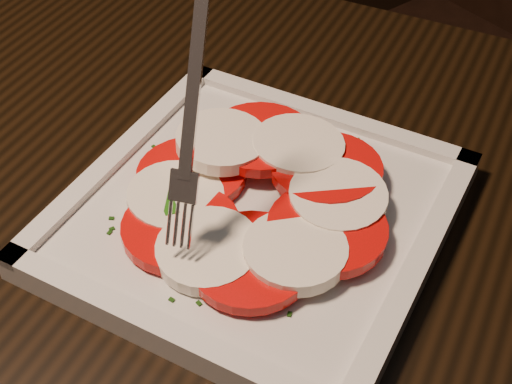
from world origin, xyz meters
name	(u,v)px	position (x,y,z in m)	size (l,w,h in m)	color
table	(106,359)	(0.14, 0.28, 0.65)	(1.26, 0.90, 0.75)	black
chair	(503,24)	(0.22, 1.10, 0.53)	(0.55, 0.55, 0.93)	black
plate	(256,216)	(0.21, 0.37, 0.76)	(0.24, 0.24, 0.01)	silver
caprese_salad	(256,196)	(0.21, 0.37, 0.78)	(0.19, 0.21, 0.03)	red
fork	(196,110)	(0.19, 0.34, 0.86)	(0.03, 0.07, 0.14)	white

